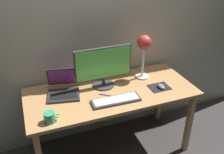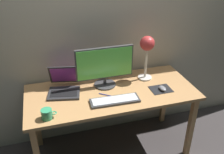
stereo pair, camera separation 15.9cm
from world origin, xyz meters
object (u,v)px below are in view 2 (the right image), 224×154
object	(u,v)px
monitor	(105,65)
pen	(106,95)
keyboard_main	(115,100)
desk_lamp	(147,47)
mouse	(163,88)
coffee_mug	(47,114)
laptop	(64,84)

from	to	relation	value
monitor	pen	size ratio (longest dim) A/B	3.97
keyboard_main	desk_lamp	size ratio (longest dim) A/B	0.98
keyboard_main	mouse	size ratio (longest dim) A/B	4.63
pen	mouse	bearing A→B (deg)	-6.95
keyboard_main	coffee_mug	distance (m)	0.59
keyboard_main	coffee_mug	bearing A→B (deg)	-172.80
monitor	laptop	world-z (taller)	monitor
mouse	coffee_mug	world-z (taller)	coffee_mug
desk_lamp	mouse	size ratio (longest dim) A/B	4.75
laptop	pen	size ratio (longest dim) A/B	2.61
keyboard_main	coffee_mug	world-z (taller)	coffee_mug
laptop	desk_lamp	distance (m)	0.87
desk_lamp	monitor	bearing A→B (deg)	-176.97
laptop	pen	xyz separation A→B (m)	(0.35, -0.20, -0.06)
laptop	desk_lamp	world-z (taller)	desk_lamp
keyboard_main	mouse	xyz separation A→B (m)	(0.49, 0.06, 0.01)
mouse	keyboard_main	bearing A→B (deg)	-173.57
monitor	coffee_mug	distance (m)	0.71
desk_lamp	pen	size ratio (longest dim) A/B	3.26
keyboard_main	mouse	world-z (taller)	mouse
pen	keyboard_main	bearing A→B (deg)	-67.56
desk_lamp	coffee_mug	size ratio (longest dim) A/B	3.69
monitor	laptop	xyz separation A→B (m)	(-0.39, 0.02, -0.15)
keyboard_main	desk_lamp	bearing A→B (deg)	37.34
monitor	keyboard_main	size ratio (longest dim) A/B	1.25
monitor	pen	world-z (taller)	monitor
coffee_mug	pen	size ratio (longest dim) A/B	0.88
desk_lamp	coffee_mug	bearing A→B (deg)	-158.58
monitor	keyboard_main	world-z (taller)	monitor
laptop	pen	world-z (taller)	laptop
desk_lamp	coffee_mug	distance (m)	1.13
monitor	coffee_mug	size ratio (longest dim) A/B	4.50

